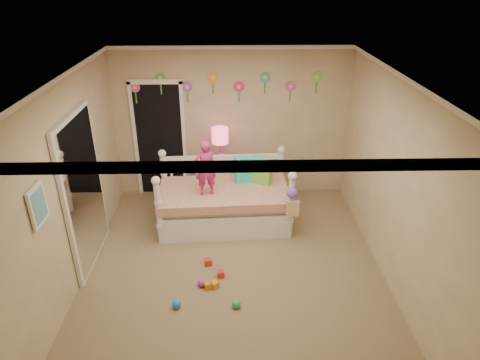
{
  "coord_description": "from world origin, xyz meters",
  "views": [
    {
      "loc": [
        -0.03,
        -4.6,
        3.68
      ],
      "look_at": [
        0.1,
        0.6,
        1.05
      ],
      "focal_mm": 31.44,
      "sensor_mm": 36.0,
      "label": 1
    }
  ],
  "objects_px": {
    "daybed": "(224,192)",
    "nightstand": "(221,182)",
    "table_lamp": "(220,140)",
    "child": "(205,168)"
  },
  "relations": [
    {
      "from": "daybed",
      "to": "table_lamp",
      "type": "xyz_separation_m",
      "value": [
        -0.06,
        0.72,
        0.6
      ]
    },
    {
      "from": "daybed",
      "to": "table_lamp",
      "type": "height_order",
      "value": "table_lamp"
    },
    {
      "from": "child",
      "to": "table_lamp",
      "type": "bearing_deg",
      "value": -115.75
    },
    {
      "from": "daybed",
      "to": "nightstand",
      "type": "height_order",
      "value": "daybed"
    },
    {
      "from": "daybed",
      "to": "nightstand",
      "type": "bearing_deg",
      "value": 92.1
    },
    {
      "from": "nightstand",
      "to": "daybed",
      "type": "bearing_deg",
      "value": -94.78
    },
    {
      "from": "nightstand",
      "to": "child",
      "type": "bearing_deg",
      "value": -112.76
    },
    {
      "from": "table_lamp",
      "to": "nightstand",
      "type": "bearing_deg",
      "value": 97.13
    },
    {
      "from": "nightstand",
      "to": "table_lamp",
      "type": "relative_size",
      "value": 1.24
    },
    {
      "from": "daybed",
      "to": "nightstand",
      "type": "xyz_separation_m",
      "value": [
        -0.06,
        0.72,
        -0.18
      ]
    }
  ]
}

